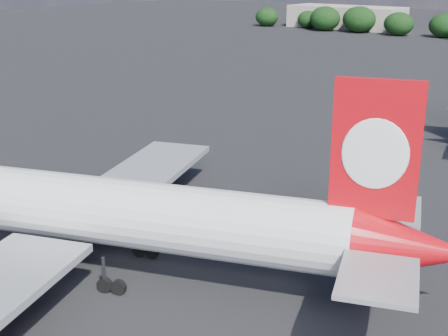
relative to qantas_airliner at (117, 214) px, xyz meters
The scene contains 3 objects.
ground 55.67m from the qantas_airliner, 101.09° to the left, with size 500.00×500.00×0.00m, color black.
qantas_airliner is the anchor object (origin of this frame).
terminal_building 201.19m from the qantas_airliner, 112.09° to the left, with size 42.00×16.00×8.00m.
Camera 1 is at (43.73, -24.10, 22.95)m, focal length 50.00 mm.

